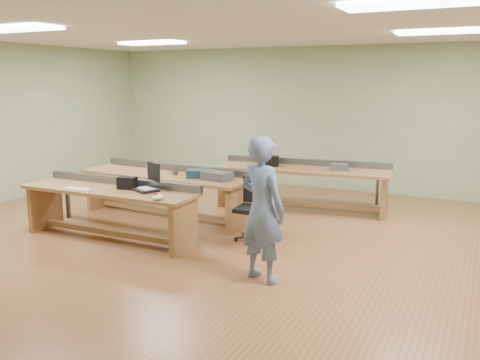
{
  "coord_description": "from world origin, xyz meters",
  "views": [
    {
      "loc": [
        3.26,
        -6.48,
        2.3
      ],
      "look_at": [
        0.36,
        -0.6,
        1.01
      ],
      "focal_mm": 38.0,
      "sensor_mm": 36.0,
      "label": 1
    }
  ],
  "objects_px": {
    "person": "(262,209)",
    "camera_bag": "(127,183)",
    "drinks_can": "(148,170)",
    "mug": "(175,171)",
    "parts_bin_grey": "(217,176)",
    "workbench_mid": "(167,185)",
    "workbench_front": "(111,201)",
    "parts_bin_teal": "(198,173)",
    "task_chair": "(253,218)",
    "workbench_back": "(302,178)",
    "laptop_base": "(146,190)"
  },
  "relations": [
    {
      "from": "person",
      "to": "camera_bag",
      "type": "height_order",
      "value": "person"
    },
    {
      "from": "camera_bag",
      "to": "drinks_can",
      "type": "relative_size",
      "value": 2.05
    },
    {
      "from": "mug",
      "to": "parts_bin_grey",
      "type": "bearing_deg",
      "value": -6.21
    },
    {
      "from": "workbench_mid",
      "to": "mug",
      "type": "height_order",
      "value": "workbench_mid"
    },
    {
      "from": "workbench_front",
      "to": "parts_bin_teal",
      "type": "distance_m",
      "value": 1.52
    },
    {
      "from": "workbench_mid",
      "to": "camera_bag",
      "type": "relative_size",
      "value": 12.13
    },
    {
      "from": "drinks_can",
      "to": "camera_bag",
      "type": "bearing_deg",
      "value": -67.27
    },
    {
      "from": "workbench_mid",
      "to": "task_chair",
      "type": "xyz_separation_m",
      "value": [
        1.84,
        -0.51,
        -0.23
      ]
    },
    {
      "from": "workbench_back",
      "to": "person",
      "type": "xyz_separation_m",
      "value": [
        0.71,
        -3.41,
        0.29
      ]
    },
    {
      "from": "workbench_front",
      "to": "parts_bin_grey",
      "type": "distance_m",
      "value": 1.69
    },
    {
      "from": "parts_bin_grey",
      "to": "drinks_can",
      "type": "bearing_deg",
      "value": -178.6
    },
    {
      "from": "laptop_base",
      "to": "camera_bag",
      "type": "distance_m",
      "value": 0.34
    },
    {
      "from": "task_chair",
      "to": "person",
      "type": "bearing_deg",
      "value": -64.03
    },
    {
      "from": "workbench_front",
      "to": "drinks_can",
      "type": "xyz_separation_m",
      "value": [
        -0.24,
        1.25,
        0.26
      ]
    },
    {
      "from": "workbench_back",
      "to": "task_chair",
      "type": "distance_m",
      "value": 2.09
    },
    {
      "from": "parts_bin_teal",
      "to": "drinks_can",
      "type": "relative_size",
      "value": 2.88
    },
    {
      "from": "person",
      "to": "mug",
      "type": "xyz_separation_m",
      "value": [
        -2.41,
        1.86,
        -0.05
      ]
    },
    {
      "from": "person",
      "to": "drinks_can",
      "type": "bearing_deg",
      "value": -11.81
    },
    {
      "from": "camera_bag",
      "to": "parts_bin_teal",
      "type": "distance_m",
      "value": 1.32
    },
    {
      "from": "workbench_front",
      "to": "workbench_back",
      "type": "relative_size",
      "value": 0.87
    },
    {
      "from": "workbench_back",
      "to": "laptop_base",
      "type": "distance_m",
      "value": 3.15
    },
    {
      "from": "person",
      "to": "task_chair",
      "type": "bearing_deg",
      "value": -41.66
    },
    {
      "from": "workbench_front",
      "to": "camera_bag",
      "type": "distance_m",
      "value": 0.39
    },
    {
      "from": "laptop_base",
      "to": "parts_bin_teal",
      "type": "distance_m",
      "value": 1.25
    },
    {
      "from": "task_chair",
      "to": "parts_bin_grey",
      "type": "bearing_deg",
      "value": 148.72
    },
    {
      "from": "workbench_back",
      "to": "parts_bin_grey",
      "type": "bearing_deg",
      "value": -124.36
    },
    {
      "from": "workbench_mid",
      "to": "camera_bag",
      "type": "height_order",
      "value": "camera_bag"
    },
    {
      "from": "workbench_front",
      "to": "mug",
      "type": "bearing_deg",
      "value": 80.11
    },
    {
      "from": "workbench_mid",
      "to": "parts_bin_teal",
      "type": "height_order",
      "value": "parts_bin_teal"
    },
    {
      "from": "camera_bag",
      "to": "mug",
      "type": "xyz_separation_m",
      "value": [
        -0.02,
        1.29,
        -0.04
      ]
    },
    {
      "from": "person",
      "to": "drinks_can",
      "type": "height_order",
      "value": "person"
    },
    {
      "from": "workbench_mid",
      "to": "workbench_back",
      "type": "height_order",
      "value": "same"
    },
    {
      "from": "person",
      "to": "mug",
      "type": "relative_size",
      "value": 14.29
    },
    {
      "from": "workbench_back",
      "to": "parts_bin_teal",
      "type": "relative_size",
      "value": 8.74
    },
    {
      "from": "laptop_base",
      "to": "task_chair",
      "type": "distance_m",
      "value": 1.58
    },
    {
      "from": "person",
      "to": "camera_bag",
      "type": "bearing_deg",
      "value": 5.78
    },
    {
      "from": "workbench_back",
      "to": "person",
      "type": "bearing_deg",
      "value": -85.05
    },
    {
      "from": "person",
      "to": "drinks_can",
      "type": "xyz_separation_m",
      "value": [
        -2.88,
        1.74,
        -0.04
      ]
    },
    {
      "from": "workbench_mid",
      "to": "camera_bag",
      "type": "distance_m",
      "value": 1.31
    },
    {
      "from": "workbench_back",
      "to": "camera_bag",
      "type": "relative_size",
      "value": 12.27
    },
    {
      "from": "workbench_front",
      "to": "workbench_back",
      "type": "bearing_deg",
      "value": 56.0
    },
    {
      "from": "workbench_mid",
      "to": "parts_bin_teal",
      "type": "distance_m",
      "value": 0.7
    },
    {
      "from": "drinks_can",
      "to": "workbench_mid",
      "type": "bearing_deg",
      "value": 18.71
    },
    {
      "from": "parts_bin_grey",
      "to": "workbench_back",
      "type": "bearing_deg",
      "value": 62.51
    },
    {
      "from": "workbench_mid",
      "to": "workbench_back",
      "type": "distance_m",
      "value": 2.44
    },
    {
      "from": "person",
      "to": "parts_bin_grey",
      "type": "height_order",
      "value": "person"
    },
    {
      "from": "drinks_can",
      "to": "workbench_back",
      "type": "bearing_deg",
      "value": 37.62
    },
    {
      "from": "camera_bag",
      "to": "task_chair",
      "type": "distance_m",
      "value": 1.89
    },
    {
      "from": "person",
      "to": "drinks_can",
      "type": "distance_m",
      "value": 3.36
    },
    {
      "from": "camera_bag",
      "to": "drinks_can",
      "type": "bearing_deg",
      "value": 102.17
    }
  ]
}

